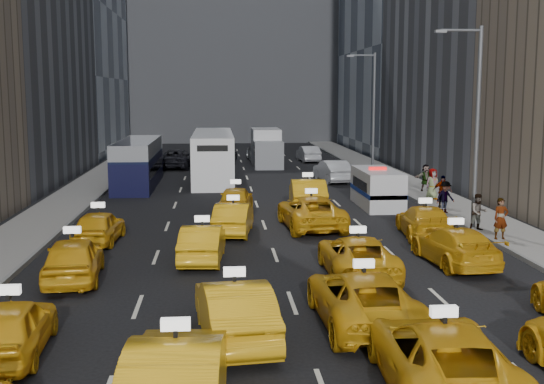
{
  "coord_description": "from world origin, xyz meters",
  "views": [
    {
      "loc": [
        -2.16,
        -17.29,
        6.14
      ],
      "look_at": [
        0.13,
        10.93,
        2.0
      ],
      "focal_mm": 45.0,
      "sensor_mm": 36.0,
      "label": 1
    }
  ],
  "objects": [
    {
      "name": "box_truck",
      "position": [
        2.01,
        39.87,
        1.52
      ],
      "size": [
        3.13,
        7.0,
        3.09
      ],
      "rotation": [
        0.0,
        0.0,
        -0.12
      ],
      "color": "silver",
      "rests_on": "ground"
    },
    {
      "name": "city_bus",
      "position": [
        -2.43,
        30.98,
        1.66
      ],
      "size": [
        3.18,
        13.06,
        3.35
      ],
      "rotation": [
        0.0,
        0.0,
        -0.04
      ],
      "color": "white",
      "rests_on": "ground"
    },
    {
      "name": "taxi_6",
      "position": [
        1.67,
        -0.04,
        0.73
      ],
      "size": [
        2.55,
        5.3,
        1.46
      ],
      "primitive_type": "imported",
      "rotation": [
        0.0,
        0.0,
        3.17
      ],
      "color": "gold",
      "rests_on": "ground"
    },
    {
      "name": "taxi_11",
      "position": [
        6.32,
        5.99,
        0.69
      ],
      "size": [
        2.28,
        4.87,
        1.37
      ],
      "primitive_type": "imported",
      "rotation": [
        0.0,
        0.0,
        3.22
      ],
      "color": "gold",
      "rests_on": "ground"
    },
    {
      "name": "taxi_5",
      "position": [
        -1.76,
        -0.9,
        0.77
      ],
      "size": [
        2.16,
        4.81,
        1.53
      ],
      "primitive_type": "imported",
      "rotation": [
        0.0,
        0.0,
        3.26
      ],
      "color": "gold",
      "rests_on": "ground"
    },
    {
      "name": "misc_car_0",
      "position": [
        5.8,
        29.06,
        0.76
      ],
      "size": [
        2.18,
        4.79,
        1.52
      ],
      "primitive_type": "imported",
      "rotation": [
        0.0,
        0.0,
        3.27
      ],
      "color": "#B2B5BB",
      "rests_on": "ground"
    },
    {
      "name": "taxi_13",
      "position": [
        -1.48,
        12.03,
        0.7
      ],
      "size": [
        2.0,
        4.38,
        1.39
      ],
      "primitive_type": "imported",
      "rotation": [
        0.0,
        0.0,
        3.01
      ],
      "color": "gold",
      "rests_on": "ground"
    },
    {
      "name": "misc_car_1",
      "position": [
        -5.44,
        38.69,
        0.77
      ],
      "size": [
        3.18,
        5.79,
        1.54
      ],
      "primitive_type": "imported",
      "rotation": [
        0.0,
        0.0,
        3.02
      ],
      "color": "black",
      "rests_on": "ground"
    },
    {
      "name": "sidewalk_west",
      "position": [
        -10.5,
        25.0,
        0.07
      ],
      "size": [
        3.0,
        90.0,
        0.15
      ],
      "primitive_type": "cube",
      "color": "gray",
      "rests_on": "ground"
    },
    {
      "name": "pedestrian_4",
      "position": [
        9.96,
        19.95,
        1.03
      ],
      "size": [
        0.96,
        0.7,
        1.76
      ],
      "primitive_type": "imported",
      "rotation": [
        0.0,
        0.0,
        0.3
      ],
      "color": "gray",
      "rests_on": "sidewalk_east"
    },
    {
      "name": "curb_east",
      "position": [
        9.05,
        25.0,
        0.09
      ],
      "size": [
        0.15,
        90.0,
        0.18
      ],
      "primitive_type": "cube",
      "color": "slate",
      "rests_on": "ground"
    },
    {
      "name": "taxi_8",
      "position": [
        -6.9,
        4.93,
        0.74
      ],
      "size": [
        2.13,
        4.5,
        1.49
      ],
      "primitive_type": "imported",
      "rotation": [
        0.0,
        0.0,
        3.23
      ],
      "color": "gold",
      "rests_on": "ground"
    },
    {
      "name": "misc_car_2",
      "position": [
        1.7,
        45.09,
        0.75
      ],
      "size": [
        2.27,
        5.23,
        1.5
      ],
      "primitive_type": "imported",
      "rotation": [
        0.0,
        0.0,
        3.18
      ],
      "color": "gray",
      "rests_on": "ground"
    },
    {
      "name": "misc_car_4",
      "position": [
        6.0,
        43.07,
        0.71
      ],
      "size": [
        1.8,
        4.4,
        1.42
      ],
      "primitive_type": "imported",
      "rotation": [
        0.0,
        0.0,
        3.21
      ],
      "color": "#B0B2B8",
      "rests_on": "ground"
    },
    {
      "name": "pedestrian_1",
      "position": [
        9.23,
        11.24,
        0.96
      ],
      "size": [
        0.8,
        0.46,
        1.61
      ],
      "primitive_type": "imported",
      "rotation": [
        0.0,
        0.0,
        0.04
      ],
      "color": "gray",
      "rests_on": "sidewalk_east"
    },
    {
      "name": "pedestrian_2",
      "position": [
        9.23,
        15.62,
        0.95
      ],
      "size": [
        1.12,
        0.72,
        1.6
      ],
      "primitive_type": "imported",
      "rotation": [
        0.0,
        0.0,
        0.31
      ],
      "color": "gray",
      "rests_on": "sidewalk_east"
    },
    {
      "name": "taxi_17",
      "position": [
        2.58,
        17.95,
        0.83
      ],
      "size": [
        2.04,
        5.11,
        1.65
      ],
      "primitive_type": "imported",
      "rotation": [
        0.0,
        0.0,
        3.08
      ],
      "color": "gold",
      "rests_on": "ground"
    },
    {
      "name": "sidewalk_east",
      "position": [
        10.5,
        25.0,
        0.07
      ],
      "size": [
        3.0,
        90.0,
        0.15
      ],
      "primitive_type": "cube",
      "color": "gray",
      "rests_on": "ground"
    },
    {
      "name": "pedestrian_5",
      "position": [
        10.6,
        23.26,
        0.97
      ],
      "size": [
        1.55,
        0.56,
        1.64
      ],
      "primitive_type": "imported",
      "rotation": [
        0.0,
        0.0,
        0.08
      ],
      "color": "gray",
      "rests_on": "sidewalk_east"
    },
    {
      "name": "taxi_16",
      "position": [
        -1.22,
        17.38,
        0.7
      ],
      "size": [
        2.08,
        4.24,
        1.39
      ],
      "primitive_type": "imported",
      "rotation": [
        0.0,
        0.0,
        3.03
      ],
      "color": "gold",
      "rests_on": "ground"
    },
    {
      "name": "nypd_van",
      "position": [
        6.47,
        18.6,
        0.98
      ],
      "size": [
        2.47,
        5.23,
        2.17
      ],
      "rotation": [
        0.0,
        0.0,
        0.1
      ],
      "color": "silver",
      "rests_on": "ground"
    },
    {
      "name": "pedestrian_3",
      "position": [
        9.62,
        17.24,
        1.0
      ],
      "size": [
        1.09,
        0.79,
        1.69
      ],
      "primitive_type": "imported",
      "rotation": [
        0.0,
        0.0,
        -0.39
      ],
      "color": "gray",
      "rests_on": "sidewalk_east"
    },
    {
      "name": "taxi_9",
      "position": [
        -2.73,
        7.23,
        0.69
      ],
      "size": [
        1.74,
        4.25,
        1.37
      ],
      "primitive_type": "imported",
      "rotation": [
        0.0,
        0.0,
        3.07
      ],
      "color": "gold",
      "rests_on": "ground"
    },
    {
      "name": "streetlight_near",
      "position": [
        9.18,
        12.0,
        4.92
      ],
      "size": [
        2.15,
        0.22,
        9.0
      ],
      "color": "#595B60",
      "rests_on": "ground"
    },
    {
      "name": "streetlight_far",
      "position": [
        9.18,
        32.0,
        4.92
      ],
      "size": [
        2.15,
        0.22,
        9.0
      ],
      "color": "#595B60",
      "rests_on": "ground"
    },
    {
      "name": "taxi_15",
      "position": [
        6.66,
        10.69,
        0.68
      ],
      "size": [
        2.39,
        4.89,
        1.37
      ],
      "primitive_type": "imported",
      "rotation": [
        0.0,
        0.0,
        3.04
      ],
      "color": "gold",
      "rests_on": "ground"
    },
    {
      "name": "taxi_10",
      "position": [
        2.54,
        4.89,
        0.68
      ],
      "size": [
        2.32,
        4.9,
        1.35
      ],
      "primitive_type": "imported",
      "rotation": [
        0.0,
        0.0,
        3.13
      ],
      "color": "gold",
      "rests_on": "ground"
    },
    {
      "name": "taxi_12",
      "position": [
        -7.04,
        10.65,
        0.69
      ],
      "size": [
        1.87,
        4.12,
        1.37
      ],
      "primitive_type": "imported",
      "rotation": [
        0.0,
        0.0,
        3.08
      ],
      "color": "gold",
      "rests_on": "ground"
    },
    {
      "name": "double_decker",
      "position": [
        -7.34,
        27.92,
        1.49
      ],
      "size": [
        3.45,
        10.55,
        3.01
      ],
      "rotation": [
        0.0,
        0.0,
        0.11
      ],
      "color": "black",
      "rests_on": "ground"
    },
    {
      "name": "taxi_4",
      "position": [
        -7.03,
        -1.54,
        0.69
      ],
      "size": [
        1.84,
        4.15,
        1.39
      ],
      "primitive_type": "imported",
      "rotation": [
        0.0,
        0.0,
        3.19
      ],
      "color": "gold",
      "rests_on": "ground"
    },
    {
      "name": "taxi_1",
      "position": [
        -2.96,
        -5.02,
        0.83
      ],
      "size": [
        1.99,
        5.11,
        1.66
      ],
      "primitive_type": "imported",
      "rotation": [
        0.0,
        0.0,
        3.09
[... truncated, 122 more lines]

